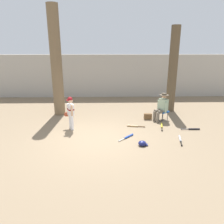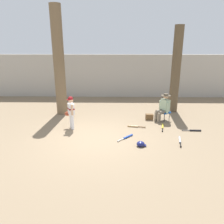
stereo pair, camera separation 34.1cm
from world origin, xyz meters
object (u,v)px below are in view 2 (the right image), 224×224
(folding_stool, at_px, (165,112))
(young_ballplayer, at_px, (71,110))
(seated_spectator, at_px, (163,107))
(bat_blue_youth, at_px, (127,137))
(bat_wood_tan, at_px, (134,126))
(tree_behind_spectator, at_px, (175,75))
(bat_yellow_trainer, at_px, (163,127))
(bat_black_composite, at_px, (194,130))
(bat_aluminum_silver, at_px, (180,140))
(batting_helmet_navy, at_px, (141,144))
(handbag_beside_stool, at_px, (149,117))
(tree_near_player, at_px, (59,68))

(folding_stool, bearing_deg, young_ballplayer, -165.35)
(seated_spectator, bearing_deg, bat_blue_youth, -131.55)
(seated_spectator, relative_size, bat_wood_tan, 1.67)
(tree_behind_spectator, bearing_deg, bat_yellow_trainer, -112.78)
(bat_black_composite, height_order, bat_aluminum_silver, same)
(bat_blue_youth, relative_size, bat_aluminum_silver, 0.76)
(bat_black_composite, bearing_deg, folding_stool, 125.71)
(bat_yellow_trainer, xyz_separation_m, batting_helmet_navy, (-1.06, -1.69, 0.05))
(bat_yellow_trainer, bearing_deg, bat_wood_tan, 179.07)
(folding_stool, bearing_deg, bat_black_composite, -54.29)
(seated_spectator, relative_size, handbag_beside_stool, 3.53)
(batting_helmet_navy, bearing_deg, bat_black_composite, 31.28)
(bat_wood_tan, distance_m, batting_helmet_navy, 1.72)
(bat_yellow_trainer, bearing_deg, young_ballplayer, -177.73)
(tree_near_player, height_order, bat_black_composite, tree_near_player)
(tree_behind_spectator, distance_m, bat_aluminum_silver, 4.01)
(tree_near_player, height_order, bat_aluminum_silver, tree_near_player)
(tree_near_player, distance_m, bat_aluminum_silver, 6.12)
(tree_behind_spectator, bearing_deg, bat_wood_tan, -133.07)
(tree_near_player, relative_size, handbag_beside_stool, 14.76)
(tree_near_player, distance_m, bat_wood_tan, 4.36)
(bat_aluminum_silver, bearing_deg, batting_helmet_navy, -164.05)
(bat_blue_youth, height_order, bat_wood_tan, same)
(handbag_beside_stool, bearing_deg, bat_yellow_trainer, -67.19)
(folding_stool, distance_m, bat_aluminum_silver, 2.19)
(bat_yellow_trainer, bearing_deg, tree_near_player, 158.01)
(tree_behind_spectator, xyz_separation_m, bat_black_composite, (0.18, -2.62, -1.77))
(bat_aluminum_silver, bearing_deg, bat_yellow_trainer, 104.38)
(tree_near_player, height_order, handbag_beside_stool, tree_near_player)
(young_ballplayer, distance_m, bat_aluminum_silver, 4.20)
(bat_aluminum_silver, bearing_deg, folding_stool, 92.37)
(folding_stool, height_order, bat_aluminum_silver, folding_stool)
(folding_stool, relative_size, batting_helmet_navy, 1.74)
(bat_black_composite, bearing_deg, bat_wood_tan, 170.51)
(bat_yellow_trainer, height_order, bat_wood_tan, same)
(tree_near_player, xyz_separation_m, young_ballplayer, (0.85, -1.96, -1.41))
(seated_spectator, bearing_deg, bat_yellow_trainer, -101.01)
(bat_yellow_trainer, xyz_separation_m, bat_aluminum_silver, (0.33, -1.30, 0.00))
(seated_spectator, bearing_deg, handbag_beside_stool, 166.69)
(handbag_beside_stool, bearing_deg, young_ballplayer, -161.34)
(bat_yellow_trainer, bearing_deg, bat_black_composite, -17.75)
(bat_yellow_trainer, xyz_separation_m, bat_black_composite, (1.13, -0.36, 0.00))
(tree_behind_spectator, relative_size, folding_stool, 7.58)
(bat_wood_tan, bearing_deg, seated_spectator, 31.59)
(bat_yellow_trainer, height_order, bat_blue_youth, same)
(tree_behind_spectator, relative_size, seated_spectator, 3.49)
(tree_behind_spectator, relative_size, bat_wood_tan, 5.81)
(bat_yellow_trainer, distance_m, bat_aluminum_silver, 1.34)
(tree_behind_spectator, distance_m, bat_yellow_trainer, 3.02)
(seated_spectator, relative_size, batting_helmet_navy, 3.79)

